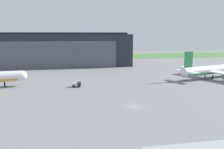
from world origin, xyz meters
name	(u,v)px	position (x,y,z in m)	size (l,w,h in m)	color
ground_plane	(133,106)	(0.00, 0.00, 0.00)	(440.00, 440.00, 0.00)	slate
grass_field_strip	(84,57)	(0.00, 164.53, 0.04)	(440.00, 56.00, 0.08)	#487C3A
maintenance_hangar	(59,50)	(-21.75, 103.72, 10.51)	(92.72, 36.06, 21.94)	#232833
airliner_far_right	(211,70)	(49.46, 37.81, 3.85)	(38.02, 35.12, 13.20)	white
stair_truck	(77,84)	(-14.44, 30.29, 1.07)	(3.75, 2.96, 2.01)	#2D2D33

